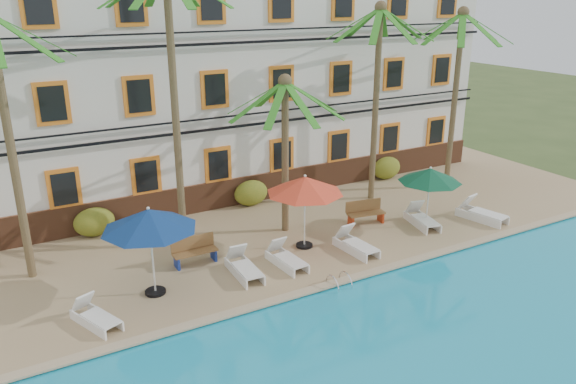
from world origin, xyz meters
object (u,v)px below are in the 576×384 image
umbrella_blue (149,220)px  lounger_e (422,218)px  palm_e (457,75)px  lounger_f (481,213)px  lounger_b (244,267)px  palm_a (5,112)px  umbrella_red (305,185)px  palm_c (285,130)px  palm_d (377,77)px  pool_ladder (339,285)px  umbrella_green (430,176)px  lounger_a (95,316)px  bench_left (194,250)px  bench_right (365,212)px  palm_b (173,74)px  lounger_d (355,244)px  lounger_c (286,258)px

umbrella_blue → lounger_e: (10.64, 0.02, -2.12)m
palm_e → lounger_f: bearing=-115.8°
umbrella_blue → lounger_b: umbrella_blue is taller
palm_a → lounger_b: bearing=-28.9°
umbrella_red → lounger_e: (5.00, -0.59, -2.03)m
palm_a → lounger_f: size_ratio=3.97×
lounger_e → palm_c: bearing=155.4°
palm_d → pool_ladder: palm_d is taller
umbrella_green → lounger_a: (-12.66, -0.74, -1.80)m
palm_a → umbrella_blue: bearing=-44.2°
palm_d → bench_left: 10.50m
palm_d → bench_right: (-1.98, -2.19, -4.83)m
umbrella_red → umbrella_blue: bearing=-173.8°
umbrella_red → umbrella_green: bearing=-8.1°
palm_e → bench_left: bearing=-172.7°
lounger_a → lounger_f: bearing=0.5°
lounger_a → bench_left: size_ratio=1.19×
palm_b → lounger_d: bearing=-35.4°
lounger_e → umbrella_green: bearing=-55.4°
palm_d → bench_left: palm_d is taller
palm_c → bench_left: bearing=-167.0°
palm_b → umbrella_green: (8.77, -3.07, -4.01)m
palm_b → palm_e: (12.91, 0.05, -0.91)m
palm_e → lounger_a: (-16.81, -3.86, -4.91)m
palm_b → lounger_c: bearing=-54.3°
lounger_d → lounger_f: lounger_f is taller
lounger_b → bench_right: size_ratio=1.21×
lounger_b → lounger_d: size_ratio=1.00×
palm_d → umbrella_red: (-5.19, -2.87, -2.99)m
lounger_b → lounger_f: lounger_f is taller
palm_e → lounger_c: (-10.54, -3.36, -4.89)m
palm_e → umbrella_red: bearing=-165.5°
palm_c → palm_b: bearing=169.4°
lounger_d → palm_c: bearing=112.9°
bench_right → pool_ladder: (-3.71, -3.61, -0.47)m
palm_d → lounger_f: bearing=-61.9°
lounger_f → pool_ladder: 8.10m
palm_a → umbrella_red: (8.75, -2.42, -3.01)m
palm_e → lounger_a: palm_e is taller
palm_b → palm_c: 4.44m
palm_a → palm_c: palm_a is taller
lounger_a → lounger_b: size_ratio=0.95×
palm_c → lounger_a: 9.07m
umbrella_green → lounger_c: (-6.39, -0.23, -1.79)m
lounger_a → lounger_f: 15.00m
lounger_a → pool_ladder: lounger_a is taller
palm_c → lounger_e: palm_c is taller
lounger_e → lounger_f: bearing=-17.1°
palm_a → palm_c: bearing=-5.0°
lounger_c → bench_left: (-2.58, 1.67, 0.20)m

